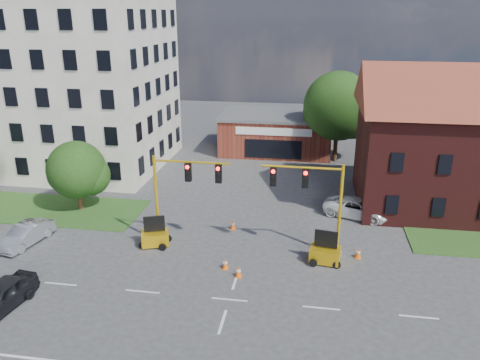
{
  "coord_description": "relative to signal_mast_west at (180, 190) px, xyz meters",
  "views": [
    {
      "loc": [
        4.03,
        -21.64,
        14.86
      ],
      "look_at": [
        -1.0,
        10.0,
        3.41
      ],
      "focal_mm": 35.0,
      "sensor_mm": 36.0,
      "label": 1
    }
  ],
  "objects": [
    {
      "name": "cone_d",
      "position": [
        11.7,
        -0.12,
        -3.58
      ],
      "size": [
        0.4,
        0.4,
        0.7
      ],
      "color": "#F5610C",
      "rests_on": "ground"
    },
    {
      "name": "trailer_east",
      "position": [
        9.57,
        -1.02,
        -3.26
      ],
      "size": [
        2.01,
        1.51,
        2.1
      ],
      "rotation": [
        0.0,
        0.0,
        -0.16
      ],
      "color": "yellow",
      "rests_on": "ground"
    },
    {
      "name": "signal_mast_west",
      "position": [
        0.0,
        0.0,
        0.0
      ],
      "size": [
        5.3,
        0.6,
        6.2
      ],
      "color": "#999A94",
      "rests_on": "ground"
    },
    {
      "name": "sedan_dark",
      "position": [
        -7.45,
        -8.75,
        -3.15
      ],
      "size": [
        2.35,
        4.69,
        1.53
      ],
      "primitive_type": "imported",
      "rotation": [
        0.0,
        0.0,
        -0.12
      ],
      "color": "black",
      "rests_on": "ground"
    },
    {
      "name": "brick_shop",
      "position": [
        4.36,
        23.99,
        -1.76
      ],
      "size": [
        12.4,
        8.4,
        4.3
      ],
      "color": "maroon",
      "rests_on": "ground"
    },
    {
      "name": "cone_c",
      "position": [
        4.47,
        -3.58,
        -3.58
      ],
      "size": [
        0.4,
        0.4,
        0.7
      ],
      "color": "#F5610C",
      "rests_on": "ground"
    },
    {
      "name": "sedan_silver_front",
      "position": [
        -10.46,
        -1.67,
        -3.21
      ],
      "size": [
        2.22,
        4.47,
        1.41
      ],
      "primitive_type": "imported",
      "rotation": [
        0.0,
        0.0,
        -0.18
      ],
      "color": "#A1A3A8",
      "rests_on": "ground"
    },
    {
      "name": "tree_nw_front",
      "position": [
        -9.41,
        4.58,
        -0.7
      ],
      "size": [
        4.75,
        4.53,
        5.62
      ],
      "color": "#382614",
      "rests_on": "ground"
    },
    {
      "name": "cone_b",
      "position": [
        3.02,
        2.84,
        -3.58
      ],
      "size": [
        0.4,
        0.4,
        0.7
      ],
      "color": "#F5610C",
      "rests_on": "ground"
    },
    {
      "name": "trailer_west",
      "position": [
        -1.73,
        -0.49,
        -3.28
      ],
      "size": [
        2.09,
        1.72,
        2.05
      ],
      "rotation": [
        0.0,
        0.0,
        0.33
      ],
      "color": "yellow",
      "rests_on": "ground"
    },
    {
      "name": "office_block",
      "position": [
        -15.64,
        15.91,
        6.39
      ],
      "size": [
        18.4,
        15.4,
        20.6
      ],
      "color": "beige",
      "rests_on": "ground"
    },
    {
      "name": "signal_mast_east",
      "position": [
        8.71,
        0.0,
        0.0
      ],
      "size": [
        5.3,
        0.6,
        6.2
      ],
      "color": "#999A94",
      "rests_on": "ground"
    },
    {
      "name": "tree_large",
      "position": [
        11.22,
        21.08,
        1.73
      ],
      "size": [
        7.48,
        7.12,
        9.46
      ],
      "color": "#382614",
      "rests_on": "ground"
    },
    {
      "name": "pickup_white",
      "position": [
        12.14,
        6.53,
        -3.2
      ],
      "size": [
        5.64,
        3.88,
        1.43
      ],
      "primitive_type": "imported",
      "rotation": [
        0.0,
        0.0,
        1.25
      ],
      "color": "white",
      "rests_on": "ground"
    },
    {
      "name": "cone_a",
      "position": [
        3.52,
        -2.78,
        -3.58
      ],
      "size": [
        0.4,
        0.4,
        0.7
      ],
      "color": "#F5610C",
      "rests_on": "ground"
    },
    {
      "name": "ground",
      "position": [
        4.36,
        -6.0,
        -3.92
      ],
      "size": [
        120.0,
        120.0,
        0.0
      ],
      "primitive_type": "plane",
      "color": "#3E3E41",
      "rests_on": "ground"
    },
    {
      "name": "lane_markings",
      "position": [
        4.36,
        -9.0,
        -3.91
      ],
      "size": [
        60.0,
        36.0,
        0.01
      ],
      "primitive_type": null,
      "color": "white",
      "rests_on": "ground"
    },
    {
      "name": "grass_verge_nw",
      "position": [
        -15.64,
        4.0,
        -3.88
      ],
      "size": [
        22.0,
        6.0,
        0.08
      ],
      "primitive_type": "cube",
      "color": "#285720",
      "rests_on": "ground"
    }
  ]
}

